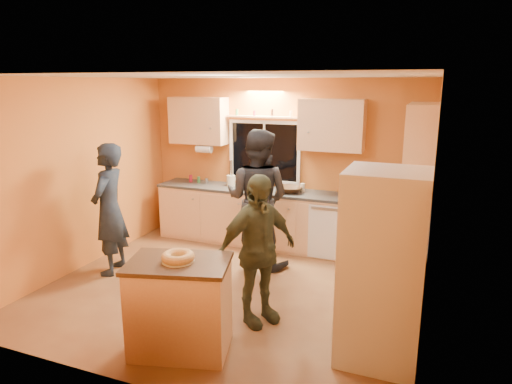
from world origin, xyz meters
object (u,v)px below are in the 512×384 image
at_px(refrigerator, 382,268).
at_px(person_center, 257,199).
at_px(island, 180,306).
at_px(person_left, 109,209).
at_px(person_right, 257,250).

bearing_deg(refrigerator, person_center, 138.07).
bearing_deg(island, person_left, 129.42).
bearing_deg(person_right, refrigerator, -64.30).
relative_size(refrigerator, person_center, 0.93).
bearing_deg(person_left, island, 41.70).
bearing_deg(island, person_center, 77.14).
height_order(island, person_left, person_left).
distance_m(refrigerator, person_left, 3.69).
bearing_deg(refrigerator, person_left, 168.79).
bearing_deg(person_center, island, 94.11).
distance_m(island, person_center, 2.33).
distance_m(refrigerator, person_center, 2.53).
bearing_deg(island, person_right, 42.71).
bearing_deg(person_right, island, -177.36).
bearing_deg(person_left, refrigerator, 65.61).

